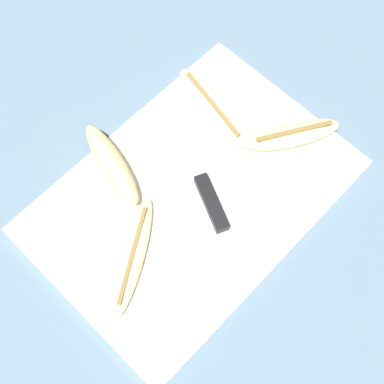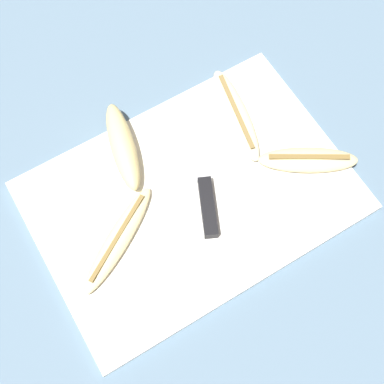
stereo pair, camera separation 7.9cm
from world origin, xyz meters
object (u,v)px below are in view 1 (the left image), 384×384
banana_mellow_near (293,135)px  banana_cream_curved (212,107)px  banana_ripe_center (133,256)px  knife (207,193)px  banana_golden_short (112,164)px

banana_mellow_near → banana_cream_curved: bearing=112.2°
banana_ripe_center → banana_cream_curved: bearing=18.8°
knife → banana_mellow_near: 0.17m
banana_ripe_center → banana_cream_curved: (0.26, 0.09, -0.00)m
banana_ripe_center → banana_cream_curved: 0.27m
banana_ripe_center → banana_golden_short: size_ratio=1.09×
banana_mellow_near → banana_cream_curved: 0.13m
knife → banana_ripe_center: bearing=-158.3°
banana_cream_curved → banana_golden_short: bearing=168.7°
knife → banana_ripe_center: banana_ripe_center is taller
banana_golden_short → knife: bearing=-62.2°
banana_mellow_near → banana_ripe_center: bearing=173.2°
banana_ripe_center → banana_golden_short: (0.07, 0.12, 0.01)m
banana_ripe_center → banana_cream_curved: same height
banana_golden_short → banana_cream_curved: 0.19m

